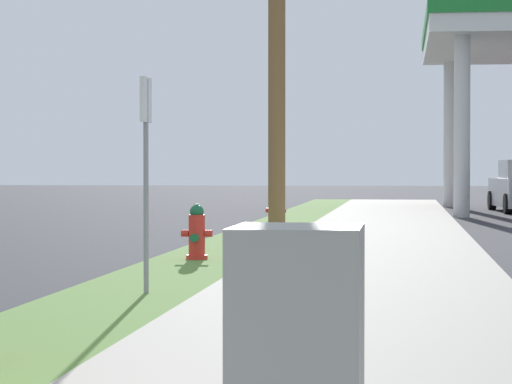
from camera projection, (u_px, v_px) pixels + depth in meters
name	position (u px, v px, depth m)	size (l,w,h in m)	color
fire_hydrant_second	(197.00, 235.00, 15.52)	(0.42, 0.38, 0.74)	red
fire_hydrant_third	(276.00, 211.00, 23.82)	(0.42, 0.37, 0.74)	red
utility_cabinet	(298.00, 369.00, 4.42)	(0.55, 0.63, 1.01)	slate
street_sign_post	(146.00, 139.00, 11.32)	(0.05, 0.36, 2.12)	gray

